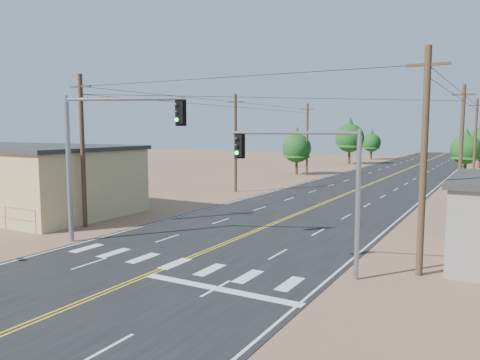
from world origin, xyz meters
The scene contains 16 objects.
ground centered at (0.00, 0.00, 0.00)m, with size 220.00×220.00×0.00m, color #8D664C.
road centered at (0.00, 30.00, 0.01)m, with size 15.00×200.00×0.02m, color black.
building_left centered at (-21.00, 14.00, 2.50)m, with size 20.00×10.00×5.00m, color #CEBC77.
utility_pole_left_near centered at (-10.50, 12.00, 5.12)m, with size 1.80×0.30×10.00m.
utility_pole_left_mid centered at (-10.50, 32.00, 5.12)m, with size 1.80×0.30×10.00m.
utility_pole_left_far centered at (-10.50, 52.00, 5.12)m, with size 1.80×0.30×10.00m.
utility_pole_right_near centered at (10.50, 12.00, 5.12)m, with size 1.80×0.30×10.00m.
utility_pole_right_mid centered at (10.50, 32.00, 5.12)m, with size 1.80×0.30×10.00m.
utility_pole_right_far centered at (10.50, 52.00, 5.12)m, with size 1.80×0.30×10.00m.
signal_mast_left centered at (-6.24, 9.58, 5.65)m, with size 6.37×3.07×8.35m.
signal_mast_right centered at (6.66, 9.57, 4.40)m, with size 5.42×1.71×6.49m.
tree_left_near centered at (-12.22, 52.39, 4.17)m, with size 4.10×4.10×6.83m.
tree_left_mid centered at (-11.45, 75.83, 5.35)m, with size 5.25×5.25×8.75m.
tree_left_far centered at (-11.18, 91.04, 3.99)m, with size 3.92×3.92×6.53m.
tree_right_near centered at (9.00, 60.83, 4.11)m, with size 4.04×4.04×6.73m.
tree_right_mid centered at (10.02, 77.32, 4.71)m, with size 4.62×4.62×7.70m.
Camera 1 is at (13.51, -9.55, 6.48)m, focal length 35.00 mm.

